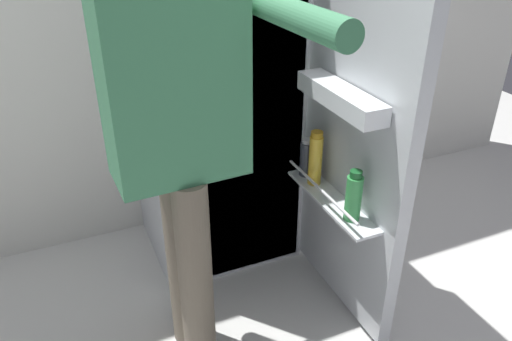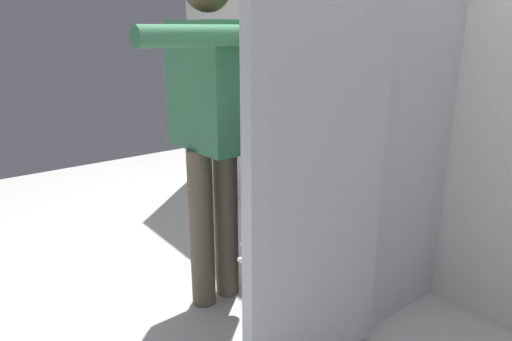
{
  "view_description": "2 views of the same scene",
  "coord_description": "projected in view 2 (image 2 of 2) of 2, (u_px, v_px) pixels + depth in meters",
  "views": [
    {
      "loc": [
        -0.67,
        -1.5,
        1.6
      ],
      "look_at": [
        -0.03,
        -0.04,
        0.72
      ],
      "focal_mm": 35.01,
      "sensor_mm": 36.0,
      "label": 1
    },
    {
      "loc": [
        1.47,
        -1.21,
        1.35
      ],
      "look_at": [
        -0.08,
        -0.03,
        0.74
      ],
      "focal_mm": 32.09,
      "sensor_mm": 36.0,
      "label": 2
    }
  ],
  "objects": [
    {
      "name": "ground_plane",
      "position": [
        271.0,
        319.0,
        2.22
      ],
      "size": [
        6.39,
        6.39,
        0.0
      ],
      "primitive_type": "plane",
      "color": "silver"
    },
    {
      "name": "person",
      "position": [
        212.0,
        114.0,
        2.11
      ],
      "size": [
        0.54,
        0.72,
        1.63
      ],
      "color": "#665B4C",
      "rests_on": "ground_plane"
    },
    {
      "name": "refrigerator",
      "position": [
        353.0,
        142.0,
        2.23
      ],
      "size": [
        0.73,
        1.23,
        1.64
      ],
      "color": "silver",
      "rests_on": "ground_plane"
    },
    {
      "name": "kitchen_wall",
      "position": [
        406.0,
        39.0,
        2.34
      ],
      "size": [
        4.4,
        0.1,
        2.6
      ],
      "primitive_type": "cube",
      "color": "silver",
      "rests_on": "ground_plane"
    }
  ]
}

